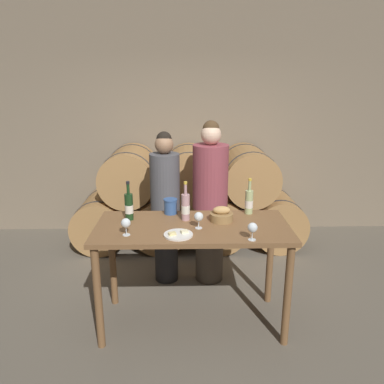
# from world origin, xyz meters

# --- Properties ---
(ground_plane) EXTENTS (10.00, 10.00, 0.00)m
(ground_plane) POSITION_xyz_m (0.00, 0.00, 0.00)
(ground_plane) COLOR #665E51
(stone_wall_back) EXTENTS (10.00, 0.12, 3.20)m
(stone_wall_back) POSITION_xyz_m (0.00, 2.33, 1.60)
(stone_wall_back) COLOR #7F705B
(stone_wall_back) RESTS_ON ground_plane
(barrel_stack) EXTENTS (2.98, 0.91, 1.31)m
(barrel_stack) POSITION_xyz_m (-0.00, 1.76, 0.60)
(barrel_stack) COLOR #A87A47
(barrel_stack) RESTS_ON ground_plane
(tasting_table) EXTENTS (1.64, 0.76, 0.94)m
(tasting_table) POSITION_xyz_m (0.00, 0.00, 0.81)
(tasting_table) COLOR brown
(tasting_table) RESTS_ON ground_plane
(person_left) EXTENTS (0.31, 0.31, 1.63)m
(person_left) POSITION_xyz_m (-0.27, 0.78, 0.84)
(person_left) COLOR #232326
(person_left) RESTS_ON ground_plane
(person_right) EXTENTS (0.37, 0.37, 1.74)m
(person_right) POSITION_xyz_m (0.20, 0.78, 0.88)
(person_right) COLOR #4C4238
(person_right) RESTS_ON ground_plane
(wine_bottle_red) EXTENTS (0.07, 0.07, 0.35)m
(wine_bottle_red) POSITION_xyz_m (-0.55, 0.16, 1.06)
(wine_bottle_red) COLOR #193819
(wine_bottle_red) RESTS_ON tasting_table
(wine_bottle_white) EXTENTS (0.07, 0.07, 0.33)m
(wine_bottle_white) POSITION_xyz_m (0.52, 0.29, 1.05)
(wine_bottle_white) COLOR #ADBC7F
(wine_bottle_white) RESTS_ON tasting_table
(wine_bottle_rose) EXTENTS (0.07, 0.07, 0.35)m
(wine_bottle_rose) POSITION_xyz_m (-0.06, 0.14, 1.06)
(wine_bottle_rose) COLOR #BC8E93
(wine_bottle_rose) RESTS_ON tasting_table
(blue_crock) EXTENTS (0.13, 0.13, 0.14)m
(blue_crock) POSITION_xyz_m (-0.19, 0.30, 1.02)
(blue_crock) COLOR #335693
(blue_crock) RESTS_ON tasting_table
(bread_basket) EXTENTS (0.20, 0.20, 0.13)m
(bread_basket) POSITION_xyz_m (0.26, 0.10, 0.99)
(bread_basket) COLOR olive
(bread_basket) RESTS_ON tasting_table
(cheese_plate) EXTENTS (0.23, 0.23, 0.04)m
(cheese_plate) POSITION_xyz_m (-0.12, -0.21, 0.95)
(cheese_plate) COLOR white
(cheese_plate) RESTS_ON tasting_table
(wine_glass_far_left) EXTENTS (0.08, 0.08, 0.14)m
(wine_glass_far_left) POSITION_xyz_m (-0.53, -0.20, 1.04)
(wine_glass_far_left) COLOR white
(wine_glass_far_left) RESTS_ON tasting_table
(wine_glass_left) EXTENTS (0.08, 0.08, 0.14)m
(wine_glass_left) POSITION_xyz_m (0.05, -0.06, 1.04)
(wine_glass_left) COLOR white
(wine_glass_left) RESTS_ON tasting_table
(wine_glass_center) EXTENTS (0.08, 0.08, 0.14)m
(wine_glass_center) POSITION_xyz_m (0.45, -0.31, 1.04)
(wine_glass_center) COLOR white
(wine_glass_center) RESTS_ON tasting_table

